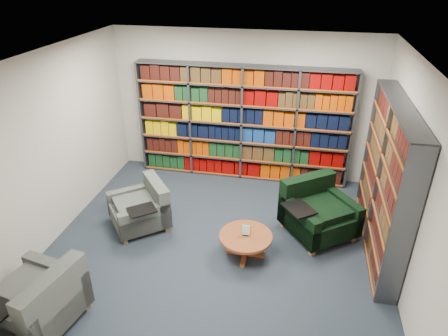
% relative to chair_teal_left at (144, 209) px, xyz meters
% --- Properties ---
extents(room_shell, '(5.02, 5.02, 2.82)m').
position_rel_chair_teal_left_xyz_m(room_shell, '(1.27, -0.35, 1.10)').
color(room_shell, black).
rests_on(room_shell, ground).
extents(bookshelf_back, '(4.00, 0.28, 2.20)m').
position_rel_chair_teal_left_xyz_m(bookshelf_back, '(1.27, 1.99, 0.80)').
color(bookshelf_back, '#47494F').
rests_on(bookshelf_back, ground).
extents(bookshelf_right, '(0.28, 2.50, 2.20)m').
position_rel_chair_teal_left_xyz_m(bookshelf_right, '(3.61, 0.25, 0.80)').
color(bookshelf_right, '#47494F').
rests_on(bookshelf_right, ground).
extents(chair_teal_left, '(1.16, 1.16, 0.75)m').
position_rel_chair_teal_left_xyz_m(chair_teal_left, '(0.00, 0.00, 0.00)').
color(chair_teal_left, black).
rests_on(chair_teal_left, ground).
extents(chair_green_right, '(1.31, 1.31, 0.86)m').
position_rel_chair_teal_left_xyz_m(chair_green_right, '(2.72, 0.39, 0.04)').
color(chair_green_right, black).
rests_on(chair_green_right, ground).
extents(chair_teal_front, '(1.10, 1.19, 0.85)m').
position_rel_chair_teal_left_xyz_m(chair_teal_front, '(-0.41, -2.17, 0.04)').
color(chair_teal_front, black).
rests_on(chair_teal_front, ground).
extents(coffee_table, '(0.77, 0.77, 0.54)m').
position_rel_chair_teal_left_xyz_m(coffee_table, '(1.73, -0.44, -0.01)').
color(coffee_table, '#9E4625').
rests_on(coffee_table, ground).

